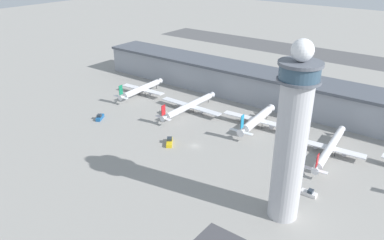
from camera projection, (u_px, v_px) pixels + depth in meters
ground_plane at (195, 146)px, 175.48m from camera, size 1000.00×1000.00×0.00m
terminal_building at (265, 87)px, 222.31m from camera, size 238.62×25.00×18.58m
runway_strip at (334, 56)px, 320.91m from camera, size 357.93×44.00×0.01m
control_tower at (291, 138)px, 117.85m from camera, size 13.20×13.20×61.45m
airplane_gate_alpha at (142, 89)px, 234.13m from camera, size 31.53×38.79×11.91m
airplane_gate_bravo at (190, 106)px, 210.33m from camera, size 40.07×45.67×11.16m
airplane_gate_charlie at (257, 120)px, 191.83m from camera, size 38.65×37.76×13.44m
airplane_gate_delta at (330, 148)px, 166.15m from camera, size 30.47×46.27×10.91m
service_truck_catering at (100, 117)px, 202.50m from camera, size 5.81×7.55×3.07m
service_truck_fuel at (309, 193)px, 140.21m from camera, size 6.06×2.63×2.55m
service_truck_baggage at (169, 142)px, 176.78m from camera, size 6.89×8.04×3.07m
service_truck_water at (164, 113)px, 208.87m from camera, size 6.97×7.43×2.42m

